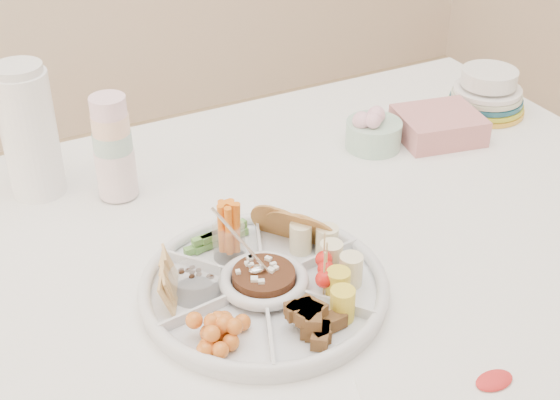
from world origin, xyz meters
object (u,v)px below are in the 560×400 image
dining_table (282,388)px  plate_stack (488,89)px  party_tray (264,284)px  thermos (29,130)px

dining_table → plate_stack: 0.79m
party_tray → plate_stack: size_ratio=2.18×
dining_table → party_tray: size_ratio=4.00×
party_tray → thermos: 0.54m
party_tray → thermos: (-0.24, 0.47, 0.11)m
thermos → plate_stack: 0.98m
dining_table → thermos: size_ratio=5.87×
plate_stack → party_tray: bearing=-154.3°
party_tray → plate_stack: bearing=25.7°
plate_stack → dining_table: bearing=-161.1°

